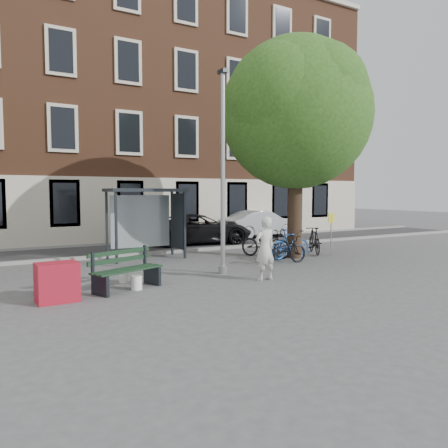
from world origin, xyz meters
name	(u,v)px	position (x,y,z in m)	size (l,w,h in m)	color
ground	(223,274)	(0.00, 0.00, 0.00)	(90.00, 90.00, 0.00)	#4C4C4F
road	(145,248)	(0.00, 7.00, 0.01)	(40.00, 4.00, 0.01)	#28282B
curb_near	(162,252)	(0.00, 5.00, 0.06)	(40.00, 0.25, 0.12)	gray
curb_far	(131,242)	(0.00, 9.00, 0.06)	(40.00, 0.25, 0.12)	gray
building_row	(106,110)	(0.00, 13.00, 7.00)	(30.00, 8.00, 14.00)	brown
lamppost	(223,182)	(0.00, 0.00, 2.78)	(0.28, 0.35, 6.11)	#9EA0A3
tree_right	(298,107)	(4.01, 1.38, 5.62)	(5.76, 5.60, 8.20)	black
bus_shelter	(155,207)	(-0.61, 4.11, 1.92)	(2.85, 1.45, 2.62)	#1E2328
painter	(265,249)	(0.53, -1.46, 0.90)	(0.66, 0.43, 1.80)	silver
bench	(126,272)	(-3.24, -0.67, 0.46)	(2.02, 1.27, 1.00)	#1E2328
bike_a	(283,250)	(2.73, 0.57, 0.49)	(0.66, 1.88, 0.99)	black
bike_b	(291,244)	(3.64, 1.28, 0.57)	(0.53, 1.88, 1.13)	navy
bike_c	(266,243)	(3.07, 2.07, 0.56)	(0.74, 2.12, 1.11)	black
bike_d	(314,240)	(5.33, 1.87, 0.55)	(0.51, 1.82, 1.09)	black
car_dark	(199,229)	(2.88, 7.34, 0.72)	(2.38, 5.17, 1.44)	black
car_silver	(260,224)	(7.15, 8.40, 0.75)	(1.58, 4.54, 1.49)	#ACADB4
red_stand	(57,282)	(-4.97, -1.14, 0.45)	(0.90, 0.60, 0.90)	#A31527
blue_crate	(47,289)	(-5.05, -0.12, 0.10)	(0.55, 0.40, 0.20)	navy
bucket_b	(124,276)	(-3.00, 0.27, 0.18)	(0.28, 0.28, 0.36)	white
bucket_c	(137,283)	(-3.01, -0.83, 0.18)	(0.28, 0.28, 0.36)	white
notice_sign	(331,226)	(5.61, 1.24, 1.17)	(0.29, 0.04, 1.67)	#9EA0A3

